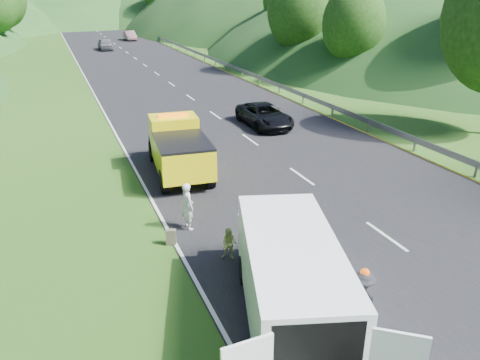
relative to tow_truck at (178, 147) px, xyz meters
name	(u,v)px	position (x,y,z in m)	size (l,w,h in m)	color
ground	(282,227)	(2.04, -6.57, -1.25)	(320.00, 320.00, 0.00)	#38661E
road_surface	(145,65)	(5.04, 33.43, -1.24)	(14.00, 200.00, 0.02)	black
guardrail	(179,50)	(12.34, 45.93, -1.25)	(0.06, 140.00, 1.52)	gray
tree_line_right	(243,41)	(25.04, 53.43, -1.25)	(14.00, 140.00, 14.00)	#305D1B
hills_backdrop	(92,18)	(8.54, 128.13, -1.25)	(201.00, 288.60, 44.00)	#2D5B23
tow_truck	(178,147)	(0.00, 0.00, 0.00)	(2.75, 6.13, 2.56)	black
white_van	(290,275)	(-0.14, -11.20, 0.11)	(4.79, 7.30, 2.40)	black
woman	(189,228)	(-1.13, -5.44, -1.25)	(0.63, 0.46, 1.73)	silver
child	(229,259)	(-0.50, -7.90, -1.25)	(0.52, 0.40, 1.06)	#C7D06F
worker	(359,326)	(1.41, -12.11, -1.25)	(1.04, 0.60, 1.60)	black
suitcase	(171,237)	(-1.99, -6.31, -0.98)	(0.34, 0.19, 0.55)	#524D3E
spare_tire	(359,340)	(1.12, -12.54, -1.25)	(0.70, 0.70, 0.20)	black
passing_suv	(264,126)	(6.99, 5.79, -1.25)	(2.25, 4.89, 1.36)	black
dist_car_a	(106,50)	(2.77, 49.53, -1.25)	(1.80, 4.48, 1.52)	#515357
dist_car_b	(130,40)	(8.22, 61.55, -1.25)	(1.58, 4.52, 1.49)	brown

